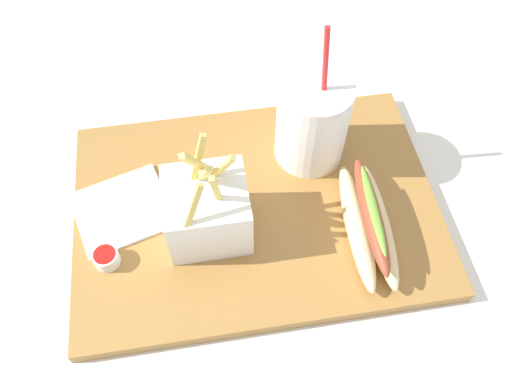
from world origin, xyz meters
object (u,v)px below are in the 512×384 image
Objects in this scene: soda_cup at (312,122)px; ketchup_cup_1 at (106,257)px; napkin_stack at (123,210)px; hot_dog_1 at (368,222)px; fries_basket at (207,210)px.

soda_cup is 0.32m from ketchup_cup_1.
soda_cup reaches higher than ketchup_cup_1.
ketchup_cup_1 is 0.08m from napkin_stack.
hot_dog_1 reaches higher than napkin_stack.
soda_cup is 1.15× the size of hot_dog_1.
napkin_stack is (-0.27, -0.06, -0.06)m from soda_cup.
ketchup_cup_1 is at bearing 178.76° from hot_dog_1.
fries_basket is 0.21m from hot_dog_1.
ketchup_cup_1 reaches higher than napkin_stack.
soda_cup is 0.19m from fries_basket.
fries_basket reaches higher than ketchup_cup_1.
fries_basket is at bearing 169.98° from hot_dog_1.
napkin_stack is (0.02, 0.07, -0.01)m from ketchup_cup_1.
hot_dog_1 is at bearing -71.54° from soda_cup.
hot_dog_1 is 1.57× the size of napkin_stack.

